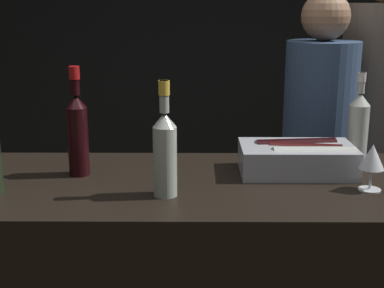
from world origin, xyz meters
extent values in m
cube|color=black|center=(0.00, 2.71, 1.40)|extent=(6.40, 0.06, 2.80)
cube|color=#9EA0A5|center=(0.37, 0.44, 1.09)|extent=(0.40, 0.23, 0.10)
cylinder|color=#B2B7AD|center=(0.42, 0.39, 1.11)|extent=(0.28, 0.07, 0.07)
cylinder|color=#380F0F|center=(0.40, 0.44, 1.11)|extent=(0.26, 0.11, 0.07)
cylinder|color=black|center=(0.37, 0.49, 1.11)|extent=(0.30, 0.11, 0.07)
cylinder|color=silver|center=(0.57, 0.26, 1.04)|extent=(0.07, 0.07, 0.00)
cylinder|color=silver|center=(0.57, 0.26, 1.07)|extent=(0.01, 0.01, 0.07)
cone|color=silver|center=(0.57, 0.26, 1.15)|extent=(0.08, 0.08, 0.08)
cylinder|color=#B2B7AD|center=(0.63, 0.61, 1.14)|extent=(0.08, 0.08, 0.21)
cone|color=#B2B7AD|center=(0.63, 0.61, 1.27)|extent=(0.08, 0.08, 0.05)
cylinder|color=#B2B7AD|center=(0.63, 0.61, 1.33)|extent=(0.03, 0.03, 0.08)
cylinder|color=white|center=(0.63, 0.61, 1.35)|extent=(0.03, 0.03, 0.03)
cylinder|color=black|center=(-0.39, 0.41, 1.16)|extent=(0.07, 0.07, 0.24)
cone|color=black|center=(-0.39, 0.41, 1.30)|extent=(0.07, 0.07, 0.04)
cylinder|color=black|center=(-0.39, 0.41, 1.37)|extent=(0.03, 0.03, 0.10)
cylinder|color=maroon|center=(-0.39, 0.41, 1.39)|extent=(0.04, 0.04, 0.04)
cylinder|color=#9EA899|center=(-0.08, 0.21, 1.15)|extent=(0.07, 0.07, 0.22)
cone|color=#9EA899|center=(-0.08, 0.21, 1.28)|extent=(0.07, 0.07, 0.04)
cylinder|color=#9EA899|center=(-0.08, 0.21, 1.35)|extent=(0.03, 0.03, 0.10)
cylinder|color=gold|center=(-0.08, 0.21, 1.37)|extent=(0.03, 0.03, 0.04)
cube|color=black|center=(0.57, 1.00, 0.38)|extent=(0.24, 0.18, 0.76)
cylinder|color=#334766|center=(0.57, 1.00, 1.11)|extent=(0.32, 0.32, 0.70)
sphere|color=#997051|center=(0.57, 1.00, 1.56)|extent=(0.21, 0.21, 0.21)
cube|color=black|center=(0.90, 1.22, 0.43)|extent=(0.28, 0.20, 0.85)
cylinder|color=#60564C|center=(0.90, 1.22, 1.23)|extent=(0.37, 0.37, 0.77)
camera|label=1|loc=(0.01, -1.36, 1.62)|focal=50.00mm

